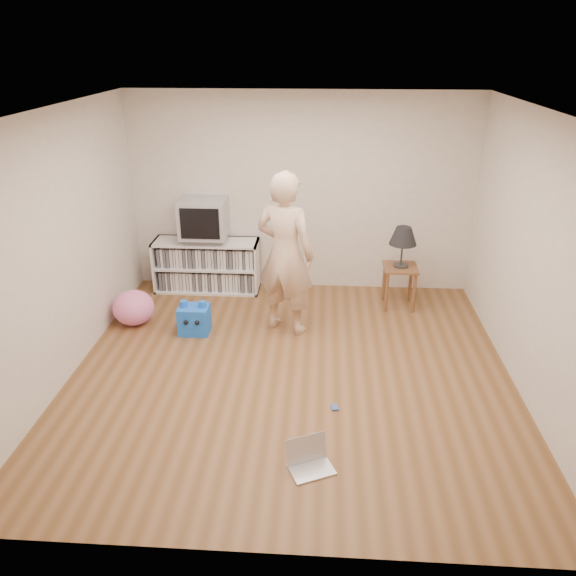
# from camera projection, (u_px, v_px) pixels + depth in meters

# --- Properties ---
(ground) EXTENTS (4.50, 4.50, 0.00)m
(ground) POSITION_uv_depth(u_px,v_px,m) (291.00, 372.00, 5.82)
(ground) COLOR brown
(ground) RESTS_ON ground
(walls) EXTENTS (4.52, 4.52, 2.60)m
(walls) POSITION_uv_depth(u_px,v_px,m) (291.00, 255.00, 5.29)
(walls) COLOR beige
(walls) RESTS_ON ground
(ceiling) EXTENTS (4.50, 4.50, 0.01)m
(ceiling) POSITION_uv_depth(u_px,v_px,m) (292.00, 111.00, 4.76)
(ceiling) COLOR white
(ceiling) RESTS_ON walls
(media_unit) EXTENTS (1.40, 0.45, 0.70)m
(media_unit) POSITION_uv_depth(u_px,v_px,m) (207.00, 265.00, 7.61)
(media_unit) COLOR white
(media_unit) RESTS_ON ground
(dvd_deck) EXTENTS (0.45, 0.35, 0.07)m
(dvd_deck) POSITION_uv_depth(u_px,v_px,m) (205.00, 238.00, 7.43)
(dvd_deck) COLOR gray
(dvd_deck) RESTS_ON media_unit
(crt_tv) EXTENTS (0.60, 0.53, 0.50)m
(crt_tv) POSITION_uv_depth(u_px,v_px,m) (204.00, 218.00, 7.31)
(crt_tv) COLOR #A1A1A6
(crt_tv) RESTS_ON dvd_deck
(side_table) EXTENTS (0.42, 0.42, 0.55)m
(side_table) POSITION_uv_depth(u_px,v_px,m) (400.00, 276.00, 7.08)
(side_table) COLOR brown
(side_table) RESTS_ON ground
(table_lamp) EXTENTS (0.34, 0.34, 0.52)m
(table_lamp) POSITION_uv_depth(u_px,v_px,m) (403.00, 237.00, 6.86)
(table_lamp) COLOR #333333
(table_lamp) RESTS_ON side_table
(person) EXTENTS (0.81, 0.68, 1.89)m
(person) POSITION_uv_depth(u_px,v_px,m) (285.00, 254.00, 6.30)
(person) COLOR beige
(person) RESTS_ON ground
(laptop) EXTENTS (0.43, 0.39, 0.24)m
(laptop) POSITION_uv_depth(u_px,v_px,m) (309.00, 459.00, 4.52)
(laptop) COLOR silver
(laptop) RESTS_ON ground
(playing_cards) EXTENTS (0.08, 0.10, 0.02)m
(playing_cards) POSITION_uv_depth(u_px,v_px,m) (335.00, 407.00, 5.24)
(playing_cards) COLOR #405AAD
(playing_cards) RESTS_ON ground
(plush_blue) EXTENTS (0.35, 0.31, 0.40)m
(plush_blue) POSITION_uv_depth(u_px,v_px,m) (194.00, 319.00, 6.53)
(plush_blue) COLOR blue
(plush_blue) RESTS_ON ground
(plush_pink) EXTENTS (0.51, 0.51, 0.42)m
(plush_pink) POSITION_uv_depth(u_px,v_px,m) (134.00, 308.00, 6.73)
(plush_pink) COLOR pink
(plush_pink) RESTS_ON ground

